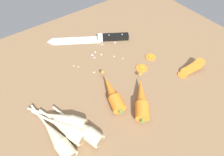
{
  "coord_description": "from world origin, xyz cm",
  "views": [
    {
      "loc": [
        -25.44,
        -37.08,
        52.44
      ],
      "look_at": [
        0.0,
        -2.0,
        1.5
      ],
      "focal_mm": 31.08,
      "sensor_mm": 36.0,
      "label": 1
    }
  ],
  "objects_px": {
    "carrot_slice_stack": "(191,68)",
    "chefs_knife": "(87,39)",
    "parsnip_back": "(56,138)",
    "parsnip_mid_right": "(65,120)",
    "parsnip_front": "(65,128)",
    "whole_carrot": "(112,93)",
    "parsnip_mid_left": "(83,129)",
    "parsnip_outer": "(67,129)",
    "carrot_slice_stray_mid": "(142,68)",
    "carrot_slice_stray_near": "(151,57)",
    "whole_carrot_second": "(141,99)"
  },
  "relations": [
    {
      "from": "carrot_slice_stray_mid",
      "to": "parsnip_back",
      "type": "bearing_deg",
      "value": -169.29
    },
    {
      "from": "whole_carrot",
      "to": "parsnip_outer",
      "type": "distance_m",
      "value": 0.17
    },
    {
      "from": "parsnip_front",
      "to": "carrot_slice_stray_near",
      "type": "relative_size",
      "value": 4.55
    },
    {
      "from": "carrot_slice_stray_mid",
      "to": "parsnip_front",
      "type": "bearing_deg",
      "value": -170.33
    },
    {
      "from": "whole_carrot",
      "to": "parsnip_front",
      "type": "relative_size",
      "value": 1.0
    },
    {
      "from": "carrot_slice_stack",
      "to": "carrot_slice_stray_near",
      "type": "relative_size",
      "value": 2.88
    },
    {
      "from": "parsnip_front",
      "to": "parsnip_mid_left",
      "type": "relative_size",
      "value": 0.94
    },
    {
      "from": "whole_carrot",
      "to": "parsnip_front",
      "type": "bearing_deg",
      "value": -174.34
    },
    {
      "from": "parsnip_mid_right",
      "to": "carrot_slice_stray_mid",
      "type": "height_order",
      "value": "parsnip_mid_right"
    },
    {
      "from": "whole_carrot_second",
      "to": "parsnip_mid_right",
      "type": "height_order",
      "value": "whole_carrot_second"
    },
    {
      "from": "parsnip_mid_right",
      "to": "carrot_slice_stray_mid",
      "type": "xyz_separation_m",
      "value": [
        0.33,
        0.04,
        -0.02
      ]
    },
    {
      "from": "parsnip_back",
      "to": "carrot_slice_stack",
      "type": "xyz_separation_m",
      "value": [
        0.51,
        -0.04,
        -0.0
      ]
    },
    {
      "from": "chefs_knife",
      "to": "parsnip_mid_right",
      "type": "bearing_deg",
      "value": -130.09
    },
    {
      "from": "chefs_knife",
      "to": "parsnip_back",
      "type": "xyz_separation_m",
      "value": [
        -0.29,
        -0.33,
        0.01
      ]
    },
    {
      "from": "parsnip_mid_right",
      "to": "carrot_slice_stack",
      "type": "height_order",
      "value": "parsnip_mid_right"
    },
    {
      "from": "parsnip_mid_left",
      "to": "chefs_knife",
      "type": "bearing_deg",
      "value": 57.79
    },
    {
      "from": "chefs_knife",
      "to": "whole_carrot",
      "type": "height_order",
      "value": "whole_carrot"
    },
    {
      "from": "chefs_knife",
      "to": "parsnip_back",
      "type": "distance_m",
      "value": 0.44
    },
    {
      "from": "parsnip_mid_right",
      "to": "carrot_slice_stray_mid",
      "type": "bearing_deg",
      "value": 6.12
    },
    {
      "from": "carrot_slice_stray_mid",
      "to": "whole_carrot_second",
      "type": "bearing_deg",
      "value": -132.73
    },
    {
      "from": "chefs_knife",
      "to": "whole_carrot_second",
      "type": "relative_size",
      "value": 2.02
    },
    {
      "from": "parsnip_mid_left",
      "to": "carrot_slice_stack",
      "type": "distance_m",
      "value": 0.44
    },
    {
      "from": "parsnip_mid_left",
      "to": "parsnip_mid_right",
      "type": "distance_m",
      "value": 0.06
    },
    {
      "from": "chefs_knife",
      "to": "parsnip_mid_right",
      "type": "relative_size",
      "value": 1.87
    },
    {
      "from": "carrot_slice_stack",
      "to": "carrot_slice_stray_near",
      "type": "bearing_deg",
      "value": 116.08
    },
    {
      "from": "whole_carrot",
      "to": "parsnip_mid_left",
      "type": "height_order",
      "value": "whole_carrot"
    },
    {
      "from": "carrot_slice_stack",
      "to": "chefs_knife",
      "type": "bearing_deg",
      "value": 119.74
    },
    {
      "from": "parsnip_mid_left",
      "to": "parsnip_back",
      "type": "height_order",
      "value": "same"
    },
    {
      "from": "parsnip_mid_left",
      "to": "parsnip_outer",
      "type": "xyz_separation_m",
      "value": [
        -0.04,
        0.03,
        0.0
      ]
    },
    {
      "from": "whole_carrot",
      "to": "carrot_slice_stack",
      "type": "distance_m",
      "value": 0.31
    },
    {
      "from": "carrot_slice_stack",
      "to": "parsnip_front",
      "type": "bearing_deg",
      "value": 173.22
    },
    {
      "from": "parsnip_mid_right",
      "to": "parsnip_front",
      "type": "bearing_deg",
      "value": -116.26
    },
    {
      "from": "parsnip_mid_left",
      "to": "carrot_slice_stray_near",
      "type": "relative_size",
      "value": 4.83
    },
    {
      "from": "parsnip_back",
      "to": "whole_carrot_second",
      "type": "bearing_deg",
      "value": -8.63
    },
    {
      "from": "whole_carrot_second",
      "to": "carrot_slice_stray_mid",
      "type": "height_order",
      "value": "whole_carrot_second"
    },
    {
      "from": "parsnip_mid_left",
      "to": "carrot_slice_stray_near",
      "type": "distance_m",
      "value": 0.39
    },
    {
      "from": "whole_carrot",
      "to": "parsnip_outer",
      "type": "bearing_deg",
      "value": -172.19
    },
    {
      "from": "parsnip_mid_right",
      "to": "parsnip_outer",
      "type": "distance_m",
      "value": 0.03
    },
    {
      "from": "whole_carrot_second",
      "to": "parsnip_back",
      "type": "xyz_separation_m",
      "value": [
        -0.27,
        0.04,
        -0.0
      ]
    },
    {
      "from": "whole_carrot_second",
      "to": "carrot_slice_stray_mid",
      "type": "relative_size",
      "value": 3.68
    },
    {
      "from": "carrot_slice_stray_near",
      "to": "carrot_slice_stray_mid",
      "type": "bearing_deg",
      "value": -160.34
    },
    {
      "from": "parsnip_back",
      "to": "parsnip_mid_left",
      "type": "bearing_deg",
      "value": -16.09
    },
    {
      "from": "parsnip_mid_left",
      "to": "parsnip_back",
      "type": "relative_size",
      "value": 0.85
    },
    {
      "from": "chefs_knife",
      "to": "parsnip_outer",
      "type": "bearing_deg",
      "value": -128.39
    },
    {
      "from": "chefs_knife",
      "to": "whole_carrot",
      "type": "xyz_separation_m",
      "value": [
        -0.08,
        -0.3,
        0.01
      ]
    },
    {
      "from": "whole_carrot",
      "to": "carrot_slice_stray_mid",
      "type": "xyz_separation_m",
      "value": [
        0.16,
        0.04,
        -0.02
      ]
    },
    {
      "from": "parsnip_front",
      "to": "carrot_slice_stack",
      "type": "xyz_separation_m",
      "value": [
        0.48,
        -0.06,
        -0.0
      ]
    },
    {
      "from": "carrot_slice_stray_mid",
      "to": "whole_carrot",
      "type": "bearing_deg",
      "value": -166.12
    },
    {
      "from": "parsnip_back",
      "to": "carrot_slice_stack",
      "type": "distance_m",
      "value": 0.51
    },
    {
      "from": "whole_carrot_second",
      "to": "parsnip_outer",
      "type": "xyz_separation_m",
      "value": [
        -0.23,
        0.05,
        -0.0
      ]
    }
  ]
}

